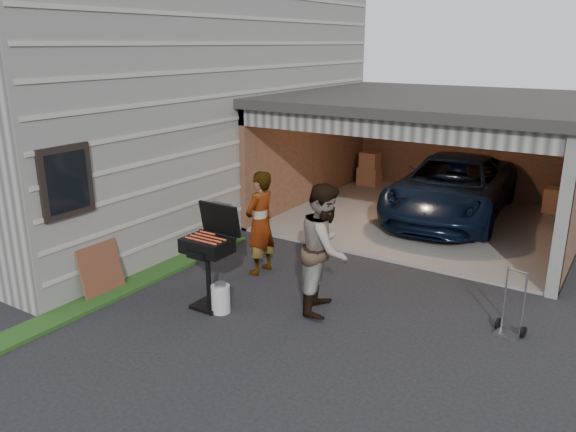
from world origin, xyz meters
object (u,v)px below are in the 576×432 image
object	(u,v)px
man	(325,248)
plywood_panel	(101,270)
bbq_grill	(209,248)
hand_truck	(510,322)
propane_tank	(221,299)
woman	(260,223)
minivan	(452,190)

from	to	relation	value
man	plywood_panel	xyz separation A→B (m)	(-3.35, -1.53, -0.58)
bbq_grill	hand_truck	bearing A→B (deg)	21.19
man	propane_tank	distance (m)	1.79
woman	man	xyz separation A→B (m)	(1.70, -0.67, 0.07)
man	propane_tank	size ratio (longest dim) A/B	4.60
woman	plywood_panel	xyz separation A→B (m)	(-1.66, -2.20, -0.51)
man	plywood_panel	bearing A→B (deg)	97.37
woman	bbq_grill	distance (m)	1.56
woman	hand_truck	world-z (taller)	woman
man	hand_truck	world-z (taller)	man
propane_tank	minivan	bearing A→B (deg)	77.69
minivan	man	xyz separation A→B (m)	(-0.18, -5.77, 0.31)
woman	bbq_grill	xyz separation A→B (m)	(0.14, -1.55, 0.03)
woman	propane_tank	distance (m)	1.83
man	bbq_grill	distance (m)	1.79
propane_tank	hand_truck	bearing A→B (deg)	23.46
minivan	plywood_panel	xyz separation A→B (m)	(-3.54, -7.30, -0.27)
woman	plywood_panel	distance (m)	2.80
bbq_grill	hand_truck	distance (m)	4.56
propane_tank	hand_truck	size ratio (longest dim) A/B	0.44
bbq_grill	plywood_panel	xyz separation A→B (m)	(-1.80, -0.64, -0.54)
plywood_panel	man	bearing A→B (deg)	24.47
bbq_grill	hand_truck	xyz separation A→B (m)	(4.19, 1.62, -0.78)
minivan	bbq_grill	bearing A→B (deg)	-108.92
man	minivan	bearing A→B (deg)	-18.91
plywood_panel	hand_truck	distance (m)	6.41
hand_truck	propane_tank	bearing A→B (deg)	-144.21
propane_tank	plywood_panel	distance (m)	2.15
man	plywood_panel	distance (m)	3.73
man	hand_truck	size ratio (longest dim) A/B	2.04
bbq_grill	woman	bearing A→B (deg)	95.20
bbq_grill	propane_tank	size ratio (longest dim) A/B	3.71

